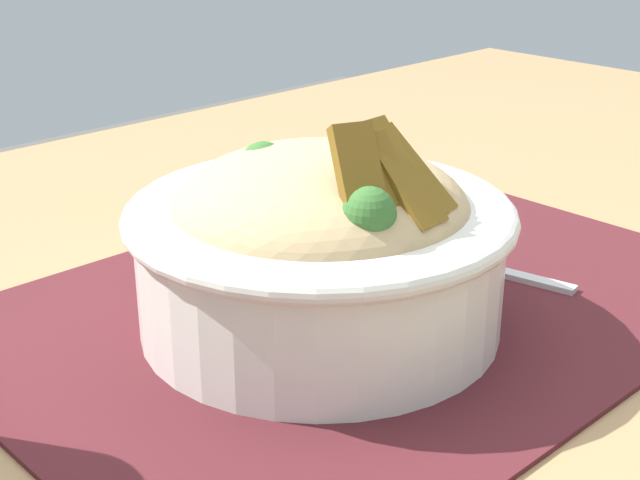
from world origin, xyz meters
The scene contains 4 objects.
table centered at (0.00, 0.00, 0.72)m, with size 1.37×0.89×0.78m.
placemat centered at (-0.03, 0.01, 0.78)m, with size 0.43×0.31×0.00m, color #47191E.
bowl centered at (-0.07, 0.01, 0.83)m, with size 0.20×0.20×0.12m.
fork centered at (0.05, 0.00, 0.78)m, with size 0.04×0.12×0.00m.
Camera 1 is at (-0.38, -0.31, 1.01)m, focal length 51.50 mm.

